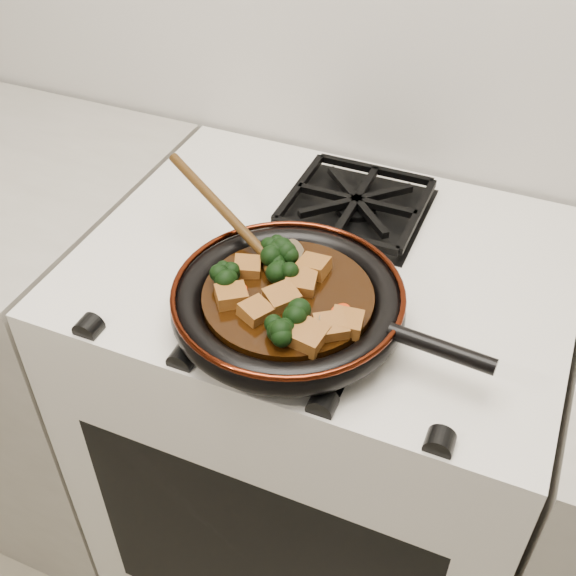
% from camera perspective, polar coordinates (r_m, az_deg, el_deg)
% --- Properties ---
extents(stove, '(0.76, 0.60, 0.90)m').
position_cam_1_polar(stove, '(1.46, 2.43, -11.53)').
color(stove, silver).
rests_on(stove, ground).
extents(burner_grate_front, '(0.23, 0.23, 0.03)m').
position_cam_1_polar(burner_grate_front, '(1.03, 0.33, -1.64)').
color(burner_grate_front, black).
rests_on(burner_grate_front, stove).
extents(burner_grate_back, '(0.23, 0.23, 0.03)m').
position_cam_1_polar(burner_grate_back, '(1.23, 5.41, 6.58)').
color(burner_grate_back, black).
rests_on(burner_grate_back, stove).
extents(skillet, '(0.45, 0.32, 0.05)m').
position_cam_1_polar(skillet, '(0.99, 0.12, -1.17)').
color(skillet, black).
rests_on(skillet, burner_grate_front).
extents(braising_sauce, '(0.24, 0.24, 0.02)m').
position_cam_1_polar(braising_sauce, '(0.99, 0.00, -0.91)').
color(braising_sauce, black).
rests_on(braising_sauce, skillet).
extents(tofu_cube_0, '(0.05, 0.05, 0.02)m').
position_cam_1_polar(tofu_cube_0, '(1.01, -3.24, 1.63)').
color(tofu_cube_0, brown).
rests_on(tofu_cube_0, braising_sauce).
extents(tofu_cube_1, '(0.06, 0.06, 0.03)m').
position_cam_1_polar(tofu_cube_1, '(0.92, 3.39, -3.14)').
color(tofu_cube_1, brown).
rests_on(tofu_cube_1, braising_sauce).
extents(tofu_cube_2, '(0.05, 0.05, 0.03)m').
position_cam_1_polar(tofu_cube_2, '(0.95, -2.56, -1.87)').
color(tofu_cube_2, brown).
rests_on(tofu_cube_2, braising_sauce).
extents(tofu_cube_3, '(0.05, 0.05, 0.03)m').
position_cam_1_polar(tofu_cube_3, '(0.97, -4.50, -0.67)').
color(tofu_cube_3, brown).
rests_on(tofu_cube_3, braising_sauce).
extents(tofu_cube_4, '(0.06, 0.06, 0.03)m').
position_cam_1_polar(tofu_cube_4, '(0.96, -0.45, -0.81)').
color(tofu_cube_4, brown).
rests_on(tofu_cube_4, braising_sauce).
extents(tofu_cube_5, '(0.05, 0.05, 0.03)m').
position_cam_1_polar(tofu_cube_5, '(0.99, 1.01, 0.43)').
color(tofu_cube_5, brown).
rests_on(tofu_cube_5, braising_sauce).
extents(tofu_cube_6, '(0.05, 0.05, 0.03)m').
position_cam_1_polar(tofu_cube_6, '(0.91, 1.54, -3.82)').
color(tofu_cube_6, brown).
rests_on(tofu_cube_6, braising_sauce).
extents(tofu_cube_7, '(0.05, 0.04, 0.02)m').
position_cam_1_polar(tofu_cube_7, '(0.93, 4.65, -2.76)').
color(tofu_cube_7, brown).
rests_on(tofu_cube_7, braising_sauce).
extents(tofu_cube_8, '(0.05, 0.04, 0.03)m').
position_cam_1_polar(tofu_cube_8, '(1.01, 2.04, 1.67)').
color(tofu_cube_8, brown).
rests_on(tofu_cube_8, braising_sauce).
extents(broccoli_floret_0, '(0.09, 0.09, 0.07)m').
position_cam_1_polar(broccoli_floret_0, '(1.03, -0.19, 2.81)').
color(broccoli_floret_0, black).
rests_on(broccoli_floret_0, braising_sauce).
extents(broccoli_floret_1, '(0.08, 0.08, 0.06)m').
position_cam_1_polar(broccoli_floret_1, '(0.93, 0.14, -2.43)').
color(broccoli_floret_1, black).
rests_on(broccoli_floret_1, braising_sauce).
extents(broccoli_floret_2, '(0.08, 0.08, 0.08)m').
position_cam_1_polar(broccoli_floret_2, '(0.91, -0.81, -3.50)').
color(broccoli_floret_2, black).
rests_on(broccoli_floret_2, braising_sauce).
extents(broccoli_floret_3, '(0.08, 0.08, 0.05)m').
position_cam_1_polar(broccoli_floret_3, '(1.02, -0.77, 1.88)').
color(broccoli_floret_3, black).
rests_on(broccoli_floret_3, braising_sauce).
extents(broccoli_floret_4, '(0.09, 0.09, 0.07)m').
position_cam_1_polar(broccoli_floret_4, '(1.00, -4.88, 0.84)').
color(broccoli_floret_4, black).
rests_on(broccoli_floret_4, braising_sauce).
extents(broccoli_floret_5, '(0.09, 0.08, 0.07)m').
position_cam_1_polar(broccoli_floret_5, '(1.00, -0.25, 1.00)').
color(broccoli_floret_5, black).
rests_on(broccoli_floret_5, braising_sauce).
extents(broccoli_floret_6, '(0.06, 0.06, 0.06)m').
position_cam_1_polar(broccoli_floret_6, '(1.04, -1.08, 3.25)').
color(broccoli_floret_6, black).
rests_on(broccoli_floret_6, braising_sauce).
extents(carrot_coin_0, '(0.03, 0.03, 0.01)m').
position_cam_1_polar(carrot_coin_0, '(0.98, -4.13, -0.31)').
color(carrot_coin_0, red).
rests_on(carrot_coin_0, braising_sauce).
extents(carrot_coin_1, '(0.03, 0.03, 0.01)m').
position_cam_1_polar(carrot_coin_1, '(1.02, 1.69, 1.91)').
color(carrot_coin_1, red).
rests_on(carrot_coin_1, braising_sauce).
extents(carrot_coin_2, '(0.03, 0.03, 0.02)m').
position_cam_1_polar(carrot_coin_2, '(0.93, 0.78, -2.93)').
color(carrot_coin_2, red).
rests_on(carrot_coin_2, braising_sauce).
extents(carrot_coin_3, '(0.03, 0.03, 0.02)m').
position_cam_1_polar(carrot_coin_3, '(0.95, 4.21, -1.91)').
color(carrot_coin_3, red).
rests_on(carrot_coin_3, braising_sauce).
extents(mushroom_slice_0, '(0.04, 0.04, 0.03)m').
position_cam_1_polar(mushroom_slice_0, '(0.93, 2.85, -3.11)').
color(mushroom_slice_0, brown).
rests_on(mushroom_slice_0, braising_sauce).
extents(mushroom_slice_1, '(0.04, 0.04, 0.03)m').
position_cam_1_polar(mushroom_slice_1, '(0.93, 3.12, -2.97)').
color(mushroom_slice_1, brown).
rests_on(mushroom_slice_1, braising_sauce).
extents(mushroom_slice_2, '(0.04, 0.04, 0.03)m').
position_cam_1_polar(mushroom_slice_2, '(1.04, 0.49, 2.91)').
color(mushroom_slice_2, brown).
rests_on(mushroom_slice_2, braising_sauce).
extents(mushroom_slice_3, '(0.04, 0.04, 0.03)m').
position_cam_1_polar(mushroom_slice_3, '(1.04, -0.48, 2.91)').
color(mushroom_slice_3, brown).
rests_on(mushroom_slice_3, braising_sauce).
extents(wooden_spoon, '(0.16, 0.10, 0.27)m').
position_cam_1_polar(wooden_spoon, '(1.05, -3.39, 4.31)').
color(wooden_spoon, '#42290E').
rests_on(wooden_spoon, braising_sauce).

